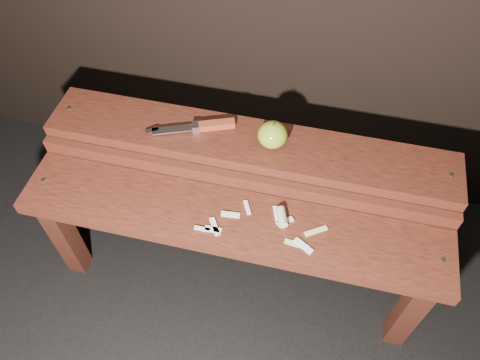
% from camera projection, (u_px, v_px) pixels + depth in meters
% --- Properties ---
extents(ground, '(60.00, 60.00, 0.00)m').
position_uv_depth(ground, '(236.00, 271.00, 1.64)').
color(ground, black).
extents(bench_front_tier, '(1.20, 0.20, 0.42)m').
position_uv_depth(bench_front_tier, '(230.00, 234.00, 1.32)').
color(bench_front_tier, '#36150D').
rests_on(bench_front_tier, ground).
extents(bench_rear_tier, '(1.20, 0.21, 0.50)m').
position_uv_depth(bench_rear_tier, '(248.00, 160.00, 1.41)').
color(bench_rear_tier, '#36150D').
rests_on(bench_rear_tier, ground).
extents(apple, '(0.08, 0.08, 0.09)m').
position_uv_depth(apple, '(273.00, 135.00, 1.30)').
color(apple, olive).
rests_on(apple, bench_rear_tier).
extents(knife, '(0.25, 0.11, 0.02)m').
position_uv_depth(knife, '(205.00, 126.00, 1.36)').
color(knife, maroon).
rests_on(knife, bench_rear_tier).
extents(apple_scraps, '(0.35, 0.13, 0.03)m').
position_uv_depth(apple_scraps, '(270.00, 222.00, 1.26)').
color(apple_scraps, beige).
rests_on(apple_scraps, bench_front_tier).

